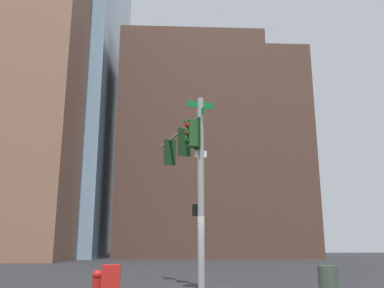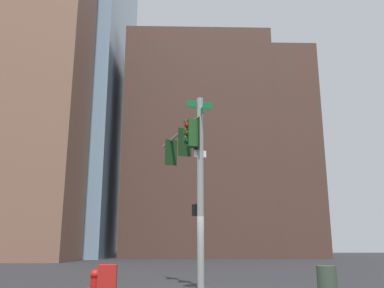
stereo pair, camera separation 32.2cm
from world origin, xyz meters
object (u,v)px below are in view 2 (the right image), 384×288
object	(u,v)px
signal_pole_assembly	(188,160)
fire_hydrant	(94,285)
newspaper_box	(107,287)
litter_bin	(327,283)

from	to	relation	value
signal_pole_assembly	fire_hydrant	xyz separation A→B (m)	(2.61, 3.67, -4.24)
signal_pole_assembly	fire_hydrant	world-z (taller)	signal_pole_assembly
fire_hydrant	newspaper_box	bearing A→B (deg)	115.00
signal_pole_assembly	litter_bin	xyz separation A→B (m)	(-3.93, 3.27, -4.24)
fire_hydrant	litter_bin	xyz separation A→B (m)	(-6.54, -0.40, 0.00)
fire_hydrant	newspaper_box	xyz separation A→B (m)	(-0.54, 1.16, 0.05)
fire_hydrant	newspaper_box	distance (m)	1.29
signal_pole_assembly	newspaper_box	xyz separation A→B (m)	(2.07, 4.83, -4.19)
signal_pole_assembly	litter_bin	size ratio (longest dim) A/B	7.18
fire_hydrant	litter_bin	distance (m)	6.55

